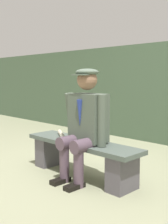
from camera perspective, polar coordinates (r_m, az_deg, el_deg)
ground_plane at (r=3.48m, az=-0.55°, el=-12.76°), size 30.00×30.00×0.00m
bench at (r=3.40m, az=-0.56°, el=-8.46°), size 1.58×0.39×0.43m
seated_man at (r=3.19m, az=0.16°, el=-1.67°), size 0.59×0.57×1.27m
rolled_magazine at (r=3.69m, az=-4.70°, el=-4.29°), size 0.26×0.19×0.05m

